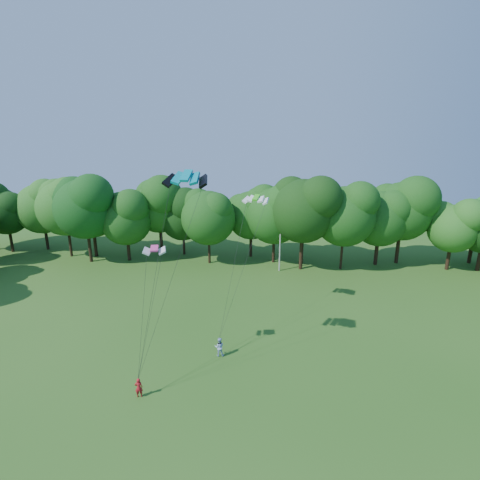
# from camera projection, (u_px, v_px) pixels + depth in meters

# --- Properties ---
(ground) EXTENTS (160.00, 160.00, 0.00)m
(ground) POSITION_uv_depth(u_px,v_px,m) (227.00, 453.00, 23.90)
(ground) COLOR #275A18
(ground) RESTS_ON ground
(utility_pole) EXTENTS (1.53, 0.63, 8.02)m
(utility_pole) POSITION_uv_depth(u_px,v_px,m) (280.00, 244.00, 53.63)
(utility_pole) COLOR #AAAAA1
(utility_pole) RESTS_ON ground
(kite_flyer_left) EXTENTS (0.67, 0.52, 1.63)m
(kite_flyer_left) POSITION_uv_depth(u_px,v_px,m) (139.00, 388.00, 28.72)
(kite_flyer_left) COLOR #B4171F
(kite_flyer_left) RESTS_ON ground
(kite_flyer_right) EXTENTS (0.92, 0.74, 1.79)m
(kite_flyer_right) POSITION_uv_depth(u_px,v_px,m) (219.00, 347.00, 33.97)
(kite_flyer_right) COLOR #B2C9F7
(kite_flyer_right) RESTS_ON ground
(kite_teal) EXTENTS (3.26, 1.58, 0.81)m
(kite_teal) POSITION_uv_depth(u_px,v_px,m) (186.00, 176.00, 27.62)
(kite_teal) COLOR #058897
(kite_teal) RESTS_ON ground
(kite_green) EXTENTS (2.77, 1.74, 0.53)m
(kite_green) POSITION_uv_depth(u_px,v_px,m) (256.00, 198.00, 37.84)
(kite_green) COLOR #3ECE1E
(kite_green) RESTS_ON ground
(kite_pink) EXTENTS (1.99, 1.28, 0.36)m
(kite_pink) POSITION_uv_depth(u_px,v_px,m) (154.00, 248.00, 30.09)
(kite_pink) COLOR #DD3D8B
(kite_pink) RESTS_ON ground
(tree_back_west) EXTENTS (9.97, 9.97, 14.50)m
(tree_back_west) POSITION_uv_depth(u_px,v_px,m) (85.00, 205.00, 56.08)
(tree_back_west) COLOR #321F14
(tree_back_west) RESTS_ON ground
(tree_back_center) EXTENTS (10.04, 10.04, 14.60)m
(tree_back_center) POSITION_uv_depth(u_px,v_px,m) (303.00, 209.00, 52.99)
(tree_back_center) COLOR black
(tree_back_center) RESTS_ON ground
(tree_back_east) EXTENTS (8.08, 8.08, 11.76)m
(tree_back_east) POSITION_uv_depth(u_px,v_px,m) (477.00, 217.00, 56.00)
(tree_back_east) COLOR black
(tree_back_east) RESTS_ON ground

